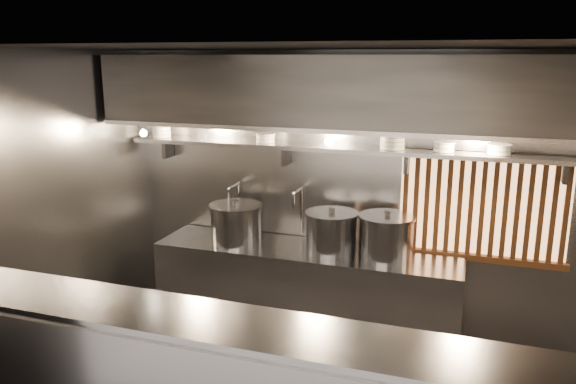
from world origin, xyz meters
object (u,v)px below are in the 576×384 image
Objects in this scene: pendant_bulb at (330,141)px; stock_pot_right at (386,237)px; heat_lamp at (142,127)px; stock_pot_mid at (331,232)px; stock_pot_left at (236,223)px.

stock_pot_right is at bearing -7.55° from pendant_bulb.
stock_pot_mid is at bearing 8.88° from heat_lamp.
stock_pot_mid is (0.97, 0.05, -0.00)m from stock_pot_left.
stock_pot_right is at bearing -1.68° from stock_pot_mid.
pendant_bulb is 1.27m from stock_pot_left.
stock_pot_right is (2.38, 0.27, -0.96)m from heat_lamp.
stock_pot_mid is (1.85, 0.29, -0.97)m from heat_lamp.
heat_lamp reaches higher than stock_pot_mid.
pendant_bulb is 0.28× the size of stock_pot_left.
pendant_bulb reaches higher than stock_pot_mid.
stock_pot_right is (0.53, -0.02, 0.01)m from stock_pot_mid.
stock_pot_left is at bearing -176.90° from stock_pot_mid.
stock_pot_mid is at bearing -51.42° from pendant_bulb.
heat_lamp is 2.58m from stock_pot_right.
pendant_bulb is at bearing 11.00° from heat_lamp.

